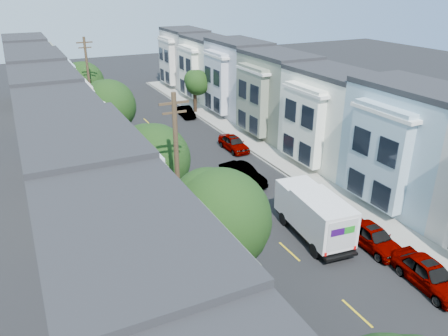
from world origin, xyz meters
name	(u,v)px	position (x,y,z in m)	size (l,w,h in m)	color
ground	(289,252)	(0.00, 0.00, 0.00)	(160.00, 160.00, 0.00)	black
road_slab	(195,166)	(0.00, 15.00, 0.01)	(12.00, 70.00, 0.02)	black
curb_left	(129,177)	(-6.05, 15.00, 0.07)	(0.30, 70.00, 0.15)	gray
curb_right	(254,154)	(6.05, 15.00, 0.07)	(0.30, 70.00, 0.15)	gray
sidewalk_left	(113,180)	(-7.35, 15.00, 0.07)	(2.60, 70.00, 0.15)	gray
sidewalk_right	(266,152)	(7.35, 15.00, 0.07)	(2.60, 70.00, 0.15)	gray
centerline	(195,166)	(0.00, 15.00, 0.00)	(0.12, 70.00, 0.01)	gold
townhouse_row_left	(65,190)	(-11.15, 15.00, 0.00)	(5.00, 70.00, 8.50)	white
townhouse_row_right	(298,147)	(11.15, 15.00, 0.00)	(5.00, 70.00, 8.50)	white
tree_b	(218,220)	(-6.30, -3.12, 5.45)	(4.70, 4.70, 7.82)	black
tree_c	(153,160)	(-6.30, 6.60, 4.76)	(4.70, 4.70, 7.12)	black
tree_d	(108,107)	(-6.30, 19.36, 5.13)	(4.70, 4.70, 7.51)	black
tree_e	(83,83)	(-6.30, 32.73, 4.63)	(4.70, 4.70, 7.00)	black
tree_far_r	(197,83)	(6.89, 30.85, 3.71)	(3.10, 3.10, 5.30)	black
utility_pole_near	(178,183)	(-6.30, 2.00, 5.15)	(1.60, 0.26, 10.00)	#42301E
utility_pole_far	(90,87)	(-6.30, 28.00, 5.15)	(1.60, 0.26, 10.00)	#42301E
fedex_truck	(314,213)	(2.34, 0.88, 1.69)	(2.43, 6.31, 3.03)	white
lead_sedan	(243,175)	(2.09, 9.95, 0.76)	(1.61, 4.57, 1.52)	black
parked_left_c	(229,278)	(-4.90, -1.47, 0.70)	(2.33, 5.05, 1.40)	#9EA2A8
parked_left_d	(151,180)	(-4.90, 12.23, 0.73)	(1.72, 4.48, 1.45)	black
parked_right_a	(429,274)	(4.90, -6.01, 0.77)	(1.81, 4.74, 1.54)	slate
parked_right_b	(373,237)	(4.90, -1.82, 0.74)	(1.74, 4.55, 1.48)	white
parked_right_c	(234,143)	(4.90, 17.00, 0.72)	(1.70, 4.43, 1.44)	black
parked_right_d	(186,112)	(4.90, 29.58, 0.61)	(1.30, 3.68, 1.23)	black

